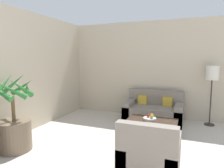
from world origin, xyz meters
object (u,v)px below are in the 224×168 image
(sofa_loveseat, at_px, (154,111))
(potted_palm, at_px, (14,126))
(coffee_table, at_px, (152,122))
(fruit_bowl, at_px, (150,119))
(floor_lamp, at_px, (212,76))
(apple_red, at_px, (148,116))
(orange_fruit, at_px, (152,115))
(armchair, at_px, (150,154))
(ottoman, at_px, (158,138))
(apple_green, at_px, (152,117))

(sofa_loveseat, bearing_deg, potted_palm, -127.38)
(coffee_table, relative_size, fruit_bowl, 3.81)
(sofa_loveseat, distance_m, coffee_table, 1.03)
(potted_palm, relative_size, floor_lamp, 0.95)
(floor_lamp, relative_size, apple_red, 22.34)
(fruit_bowl, bearing_deg, orange_fruit, 62.96)
(fruit_bowl, xyz_separation_m, armchair, (0.28, -1.39, -0.10))
(orange_fruit, relative_size, armchair, 0.09)
(apple_red, xyz_separation_m, armchair, (0.32, -1.42, -0.15))
(armchair, height_order, ottoman, armchair)
(sofa_loveseat, distance_m, orange_fruit, 0.99)
(apple_red, xyz_separation_m, orange_fruit, (0.07, 0.05, 0.01))
(sofa_loveseat, relative_size, ottoman, 2.44)
(fruit_bowl, relative_size, apple_green, 3.87)
(apple_red, bearing_deg, coffee_table, -1.14)
(floor_lamp, height_order, apple_red, floor_lamp)
(apple_green, xyz_separation_m, ottoman, (0.23, -0.54, -0.23))
(coffee_table, xyz_separation_m, fruit_bowl, (-0.05, -0.02, 0.06))
(coffee_table, height_order, orange_fruit, orange_fruit)
(fruit_bowl, bearing_deg, potted_palm, -142.83)
(fruit_bowl, bearing_deg, coffee_table, 22.99)
(sofa_loveseat, bearing_deg, apple_green, -82.28)
(floor_lamp, xyz_separation_m, fruit_bowl, (-1.27, -1.22, -0.86))
(sofa_loveseat, distance_m, apple_green, 1.10)
(potted_palm, relative_size, orange_fruit, 18.30)
(floor_lamp, height_order, fruit_bowl, floor_lamp)
(fruit_bowl, relative_size, ottoman, 0.45)
(apple_green, relative_size, armchair, 0.09)
(fruit_bowl, distance_m, orange_fruit, 0.10)
(orange_fruit, xyz_separation_m, ottoman, (0.24, -0.64, -0.23))
(orange_fruit, bearing_deg, coffee_table, -72.45)
(potted_palm, relative_size, apple_red, 21.27)
(coffee_table, distance_m, apple_green, 0.13)
(sofa_loveseat, xyz_separation_m, orange_fruit, (0.13, -0.97, 0.16))
(potted_palm, distance_m, apple_red, 2.65)
(apple_red, bearing_deg, floor_lamp, 42.51)
(coffee_table, bearing_deg, orange_fruit, 107.55)
(apple_red, relative_size, armchair, 0.08)
(armchair, bearing_deg, sofa_loveseat, 98.80)
(sofa_loveseat, xyz_separation_m, fruit_bowl, (0.10, -1.04, 0.10))
(sofa_loveseat, distance_m, fruit_bowl, 1.05)
(sofa_loveseat, bearing_deg, orange_fruit, -82.17)
(fruit_bowl, relative_size, orange_fruit, 3.59)
(potted_palm, distance_m, floor_lamp, 4.49)
(apple_red, bearing_deg, apple_green, -33.52)
(coffee_table, height_order, armchair, armchair)
(orange_fruit, bearing_deg, ottoman, -69.59)
(armchair, bearing_deg, orange_fruit, 99.43)
(coffee_table, distance_m, fruit_bowl, 0.08)
(coffee_table, bearing_deg, fruit_bowl, -157.01)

